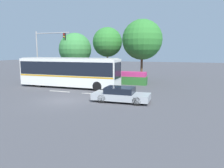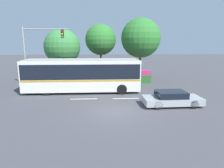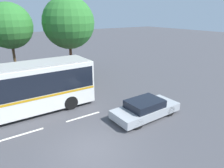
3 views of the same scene
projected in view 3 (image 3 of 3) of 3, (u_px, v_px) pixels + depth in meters
ground_plane at (91, 149)px, 10.17m from camera, size 140.00×140.00×0.00m
city_bus at (3, 90)px, 12.68m from camera, size 11.62×2.68×3.36m
sedan_foreground at (145, 109)px, 13.21m from camera, size 4.66×2.01×1.20m
flowering_hedge at (45, 79)px, 18.42m from camera, size 8.81×1.13×1.58m
street_tree_centre at (9, 26)px, 18.34m from camera, size 4.15×4.15×7.45m
street_tree_right at (69, 23)px, 19.97m from camera, size 5.11×5.11×8.12m
lane_stripe_near at (22, 135)px, 11.40m from camera, size 2.40×0.16×0.01m
lane_stripe_mid at (83, 117)px, 13.35m from camera, size 2.40×0.16×0.01m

